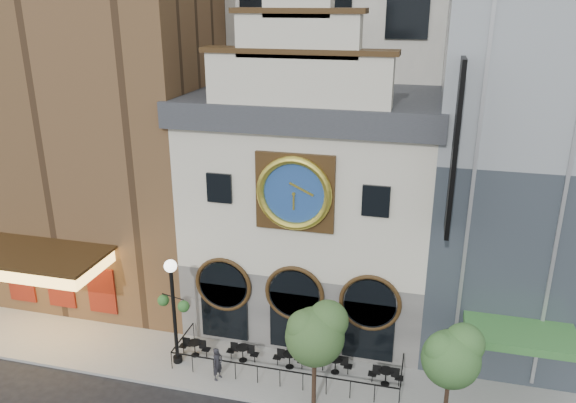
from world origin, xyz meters
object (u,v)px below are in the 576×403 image
Objects in this scene: bistro_2 at (290,359)px; lamppost at (173,300)px; tree_left at (316,332)px; tree_right at (452,355)px; bistro_0 at (195,347)px; bistro_1 at (243,352)px; pedestrian at (218,364)px; bistro_3 at (335,364)px; bistro_4 at (386,376)px.

bistro_2 is 0.29× the size of lamppost.
tree_left is 1.06× the size of tree_right.
bistro_0 is 1.00× the size of bistro_1.
pedestrian is at bearing -38.72° from bistro_0.
bistro_2 is at bearing -176.35° from bistro_3.
tree_right is (4.96, -2.28, 2.94)m from bistro_3.
bistro_4 is at bearing -0.77° from bistro_1.
tree_left is (6.43, -2.01, 3.16)m from bistro_0.
bistro_1 is 0.32× the size of tree_left.
bistro_1 is at bearing 4.50° from bistro_0.
bistro_2 is at bearing 2.88° from bistro_0.
bistro_0 and bistro_1 have the same top height.
bistro_1 is 4.50m from bistro_3.
pedestrian is at bearing -3.53° from lamppost.
bistro_1 is 0.98× the size of pedestrian.
bistro_0 is 0.32× the size of tree_left.
bistro_3 is at bearing 173.26° from bistro_4.
pedestrian reaches higher than bistro_3.
bistro_3 is 8.12m from lamppost.
bistro_4 is (6.85, -0.09, 0.00)m from bistro_1.
bistro_0 is at bearing -176.88° from bistro_3.
bistro_4 is 0.98× the size of pedestrian.
pedestrian reaches higher than bistro_4.
bistro_0 is at bearing -175.50° from bistro_1.
bistro_1 and bistro_2 have the same top height.
tree_left reaches higher than bistro_2.
bistro_3 is 0.34× the size of tree_right.
bistro_4 is at bearing 36.67° from tree_left.
bistro_0 is 4.74m from bistro_2.
pedestrian is at bearing -112.78° from bistro_1.
lamppost is at bearing -172.03° from bistro_3.
lamppost is (-9.87, -0.77, 2.90)m from bistro_4.
bistro_1 is 6.85m from bistro_4.
bistro_1 is 0.29× the size of lamppost.
lamppost is 1.17× the size of tree_right.
tree_right reaches higher than bistro_3.
lamppost reaches higher than bistro_2.
bistro_0 is 1.00× the size of bistro_3.
tree_left is (4.02, -2.20, 3.16)m from bistro_1.
pedestrian is 3.55m from lamppost.
bistro_4 is (2.36, -0.28, 0.00)m from bistro_3.
bistro_4 is 0.34× the size of tree_right.
bistro_1 is 1.00× the size of bistro_4.
bistro_4 is at bearing -6.74° from bistro_3.
tree_right is (11.86, -1.91, 2.94)m from bistro_0.
bistro_1 is at bearing 179.23° from bistro_4.
pedestrian is at bearing 172.52° from tree_left.
bistro_1 is 1.00× the size of bistro_2.
bistro_2 is 1.00× the size of bistro_4.
bistro_3 is at bearing 3.12° from bistro_0.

